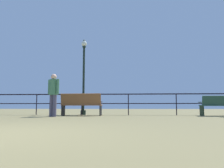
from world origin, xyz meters
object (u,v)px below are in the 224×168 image
Objects in this scene: bench_near_right at (222,104)px; seagull_on_rail at (50,92)px; lamppost_center at (84,74)px; bench_near_left at (81,103)px; person_by_bench at (53,92)px.

seagull_on_rail is (-7.79, 0.71, 0.62)m from bench_near_right.
bench_near_right is 6.44m from lamppost_center.
bench_near_left is 1.05× the size of bench_near_right.
bench_near_right is 4.37× the size of seagull_on_rail.
bench_near_right is 7.11m from person_by_bench.
bench_near_left is 6.09m from bench_near_right.
bench_near_right is 1.01× the size of person_by_bench.
seagull_on_rail is at bearing 157.11° from bench_near_left.
person_by_bench is at bearing -132.54° from bench_near_left.
lamppost_center is at bearing 96.13° from bench_near_left.
bench_near_left is at bearing -179.92° from bench_near_right.
bench_near_right is at bearing 8.31° from person_by_bench.
bench_near_left is 1.45m from person_by_bench.
bench_near_right is at bearing -8.26° from lamppost_center.
person_by_bench is 4.34× the size of seagull_on_rail.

